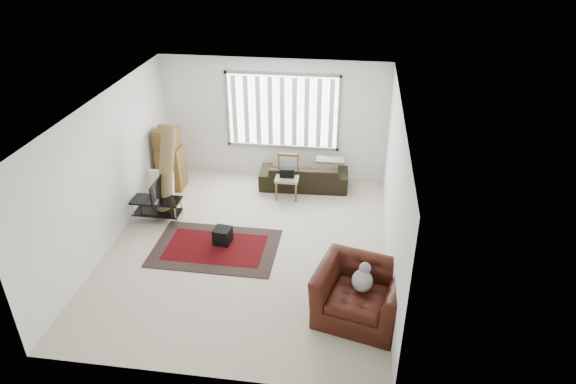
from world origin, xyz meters
name	(u,v)px	position (x,y,z in m)	size (l,w,h in m)	color
room	(253,148)	(0.03, 0.51, 1.76)	(6.00, 6.02, 2.71)	beige
persian_rug	(216,248)	(-0.58, -0.13, 0.01)	(2.25, 1.51, 0.02)	black
tv_stand	(157,205)	(-1.95, 0.65, 0.34)	(0.95, 0.43, 0.48)	black
tv	(155,189)	(-1.95, 0.65, 0.70)	(0.77, 0.10, 0.44)	black
subwoofer	(223,236)	(-0.49, 0.05, 0.17)	(0.30, 0.30, 0.30)	black
moving_boxes	(170,161)	(-2.14, 2.04, 0.64)	(0.57, 0.52, 1.37)	brown
white_flatpack	(162,186)	(-2.14, 1.43, 0.34)	(0.53, 0.08, 0.68)	silver
rolled_rug	(166,172)	(-1.82, 1.00, 0.92)	(0.28, 0.28, 1.84)	brown
sofa	(304,172)	(0.74, 2.45, 0.37)	(1.93, 0.83, 0.74)	black
side_chair	(287,175)	(0.44, 1.97, 0.50)	(0.50, 0.50, 0.91)	#827355
armchair	(361,290)	(2.03, -1.54, 0.48)	(1.52, 1.40, 0.95)	#38130B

